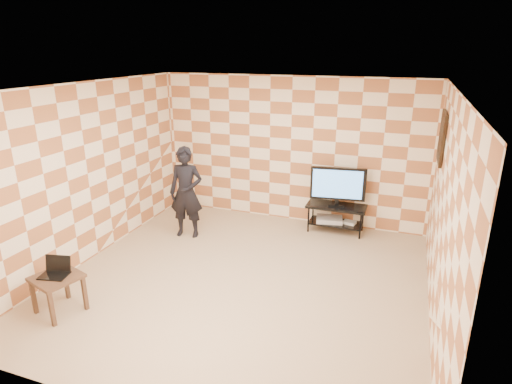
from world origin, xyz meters
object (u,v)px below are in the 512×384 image
tv_stand (336,212)px  side_table (57,282)px  tv (338,185)px  person (186,192)px

tv_stand → side_table: 4.61m
tv → person: 2.64m
tv_stand → person: (-2.42, -1.04, 0.43)m
person → tv: bearing=12.8°
tv → side_table: bearing=-127.8°
tv → person: size_ratio=0.60×
tv_stand → person: 2.67m
tv_stand → person: size_ratio=0.65×
tv → person: bearing=-156.7°
tv_stand → tv: (-0.00, -0.00, 0.52)m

